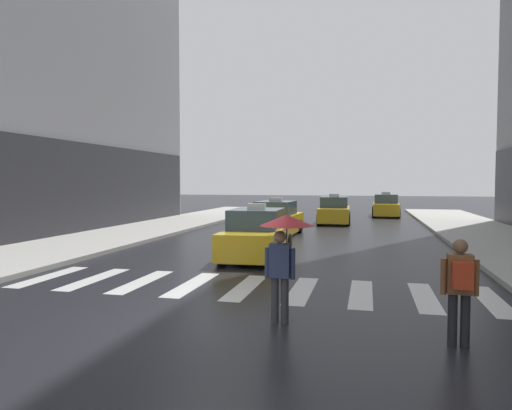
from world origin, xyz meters
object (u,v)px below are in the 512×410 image
taxi_lead (257,236)px  taxi_fourth (386,207)px  taxi_second (276,220)px  taxi_third (334,211)px  pedestrian_with_umbrella (284,238)px  pedestrian_with_backpack (460,284)px

taxi_lead → taxi_fourth: (4.86, 20.24, 0.00)m
taxi_lead → taxi_second: 6.36m
taxi_third → pedestrian_with_umbrella: size_ratio=2.37×
taxi_third → taxi_second: bearing=-106.7°
taxi_third → pedestrian_with_backpack: size_ratio=2.78×
pedestrian_with_umbrella → pedestrian_with_backpack: pedestrian_with_umbrella is taller
taxi_second → taxi_third: bearing=73.3°
pedestrian_with_backpack → pedestrian_with_umbrella: bearing=168.1°
taxi_third → taxi_lead: bearing=-96.7°
taxi_lead → taxi_fourth: 20.81m
taxi_second → taxi_third: same height
taxi_third → taxi_fourth: 7.38m
taxi_second → taxi_fourth: (5.45, 13.90, 0.00)m
taxi_third → taxi_fourth: same height
taxi_fourth → pedestrian_with_backpack: (0.08, -27.75, 0.25)m
taxi_third → taxi_fourth: bearing=63.7°
taxi_third → pedestrian_with_backpack: 21.39m
taxi_lead → pedestrian_with_umbrella: pedestrian_with_umbrella is taller
taxi_lead → taxi_third: same height
pedestrian_with_umbrella → pedestrian_with_backpack: bearing=-11.9°
pedestrian_with_umbrella → taxi_second: bearing=101.6°
taxi_third → pedestrian_with_umbrella: bearing=-88.5°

